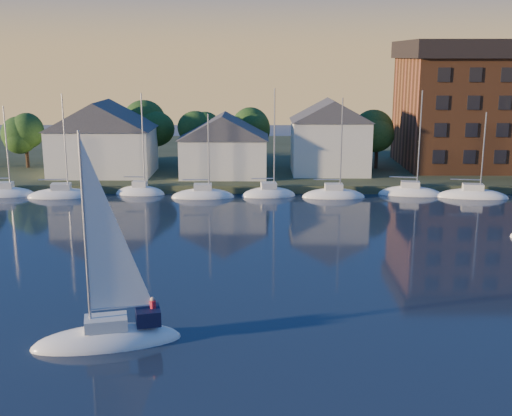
{
  "coord_description": "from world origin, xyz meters",
  "views": [
    {
      "loc": [
        -1.39,
        -25.95,
        16.3
      ],
      "look_at": [
        -1.64,
        22.0,
        4.92
      ],
      "focal_mm": 45.0,
      "sensor_mm": 36.0,
      "label": 1
    }
  ],
  "objects_px": {
    "clubhouse_centre": "(224,144)",
    "hero_sailboat": "(109,334)",
    "clubhouse_west": "(103,137)",
    "condo_block": "(512,104)",
    "clubhouse_east": "(330,136)"
  },
  "relations": [
    {
      "from": "clubhouse_centre",
      "to": "condo_block",
      "type": "height_order",
      "value": "condo_block"
    },
    {
      "from": "clubhouse_centre",
      "to": "clubhouse_east",
      "type": "xyz_separation_m",
      "value": [
        14.0,
        2.0,
        0.87
      ]
    },
    {
      "from": "clubhouse_east",
      "to": "condo_block",
      "type": "xyz_separation_m",
      "value": [
        26.0,
        5.95,
        3.79
      ]
    },
    {
      "from": "clubhouse_centre",
      "to": "clubhouse_east",
      "type": "bearing_deg",
      "value": 8.13
    },
    {
      "from": "clubhouse_centre",
      "to": "hero_sailboat",
      "type": "bearing_deg",
      "value": -94.84
    },
    {
      "from": "clubhouse_west",
      "to": "clubhouse_east",
      "type": "xyz_separation_m",
      "value": [
        30.0,
        1.0,
        0.07
      ]
    },
    {
      "from": "clubhouse_west",
      "to": "clubhouse_east",
      "type": "relative_size",
      "value": 1.3
    },
    {
      "from": "clubhouse_west",
      "to": "clubhouse_east",
      "type": "distance_m",
      "value": 30.02
    },
    {
      "from": "clubhouse_west",
      "to": "hero_sailboat",
      "type": "height_order",
      "value": "hero_sailboat"
    },
    {
      "from": "clubhouse_east",
      "to": "hero_sailboat",
      "type": "relative_size",
      "value": 0.78
    },
    {
      "from": "clubhouse_centre",
      "to": "clubhouse_east",
      "type": "relative_size",
      "value": 1.1
    },
    {
      "from": "clubhouse_west",
      "to": "condo_block",
      "type": "distance_m",
      "value": 56.56
    },
    {
      "from": "clubhouse_east",
      "to": "hero_sailboat",
      "type": "distance_m",
      "value": 53.9
    },
    {
      "from": "condo_block",
      "to": "hero_sailboat",
      "type": "xyz_separation_m",
      "value": [
        -44.1,
        -56.43,
        -9.22
      ]
    },
    {
      "from": "clubhouse_west",
      "to": "hero_sailboat",
      "type": "bearing_deg",
      "value": -76.48
    }
  ]
}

